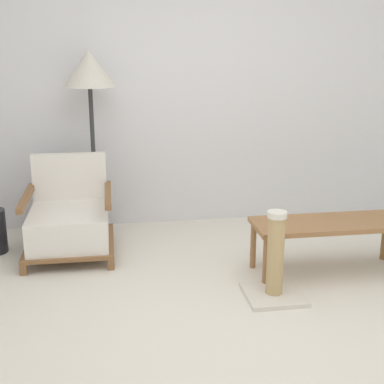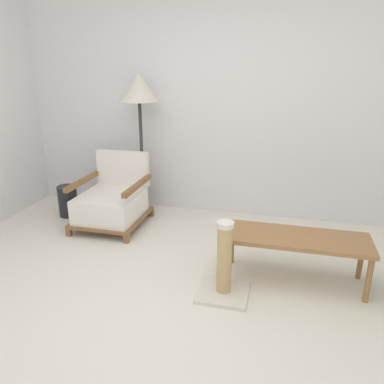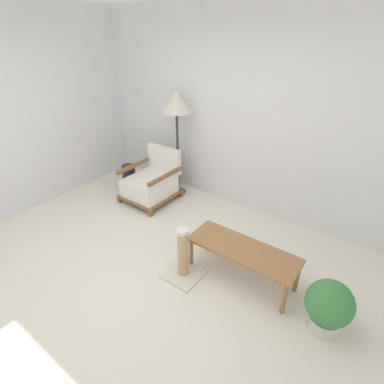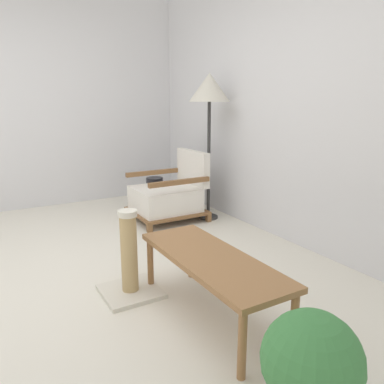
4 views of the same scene
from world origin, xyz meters
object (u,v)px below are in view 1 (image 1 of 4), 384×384
at_px(coffee_table, 330,227).
at_px(scratching_post, 275,268).
at_px(armchair, 69,221).
at_px(floor_lamp, 89,74).

relative_size(coffee_table, scratching_post, 1.89).
xyz_separation_m(armchair, scratching_post, (1.42, -1.02, -0.07)).
relative_size(armchair, scratching_post, 1.27).
bearing_deg(armchair, coffee_table, -19.59).
distance_m(floor_lamp, coffee_table, 2.30).
relative_size(armchair, coffee_table, 0.67).
distance_m(coffee_table, scratching_post, 0.64).
bearing_deg(floor_lamp, armchair, -117.28).
distance_m(armchair, coffee_table, 2.06).
height_order(armchair, coffee_table, armchair).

